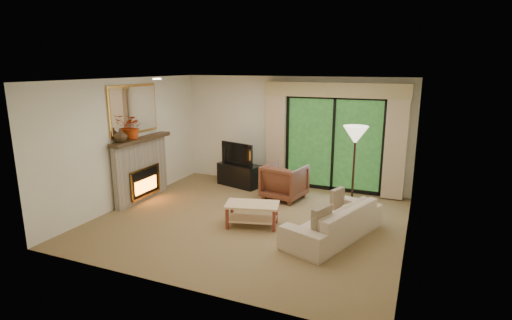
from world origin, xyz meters
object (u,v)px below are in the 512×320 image
at_px(coffee_table, 252,215).
at_px(armchair, 285,182).
at_px(sofa, 333,221).
at_px(media_console, 240,175).

bearing_deg(coffee_table, armchair, 74.09).
distance_m(sofa, coffee_table, 1.46).
height_order(media_console, coffee_table, media_console).
height_order(media_console, armchair, armchair).
bearing_deg(coffee_table, sofa, -11.52).
xyz_separation_m(media_console, coffee_table, (1.28, -2.18, -0.05)).
bearing_deg(coffee_table, media_console, 105.54).
distance_m(armchair, coffee_table, 1.70).
relative_size(media_console, sofa, 0.52).
relative_size(media_console, coffee_table, 1.12).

